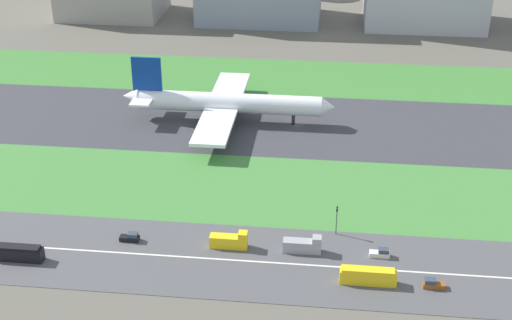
# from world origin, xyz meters

# --- Properties ---
(ground_plane) EXTENTS (800.00, 800.00, 0.00)m
(ground_plane) POSITION_xyz_m (0.00, 0.00, 0.00)
(ground_plane) COLOR #5B564C
(runway) EXTENTS (280.00, 46.00, 0.10)m
(runway) POSITION_xyz_m (0.00, 0.00, 0.05)
(runway) COLOR #38383D
(runway) RESTS_ON ground_plane
(grass_median_north) EXTENTS (280.00, 36.00, 0.10)m
(grass_median_north) POSITION_xyz_m (0.00, 41.00, 0.05)
(grass_median_north) COLOR #3D7A33
(grass_median_north) RESTS_ON ground_plane
(grass_median_south) EXTENTS (280.00, 36.00, 0.10)m
(grass_median_south) POSITION_xyz_m (0.00, -41.00, 0.05)
(grass_median_south) COLOR #427F38
(grass_median_south) RESTS_ON ground_plane
(highway) EXTENTS (280.00, 28.00, 0.10)m
(highway) POSITION_xyz_m (0.00, -73.00, 0.05)
(highway) COLOR #4C4C4F
(highway) RESTS_ON ground_plane
(highway_centerline) EXTENTS (266.00, 0.50, 0.01)m
(highway_centerline) POSITION_xyz_m (0.00, -73.00, 0.11)
(highway_centerline) COLOR silver
(highway_centerline) RESTS_ON highway
(airliner) EXTENTS (65.00, 56.00, 19.70)m
(airliner) POSITION_xyz_m (-22.20, 0.00, 6.23)
(airliner) COLOR white
(airliner) RESTS_ON runway
(bus_1) EXTENTS (11.60, 2.50, 3.50)m
(bus_1) POSITION_xyz_m (19.62, -78.00, 1.82)
(bus_1) COLOR yellow
(bus_1) RESTS_ON highway
(truck_2) EXTENTS (8.40, 2.50, 4.00)m
(truck_2) POSITION_xyz_m (-10.49, -68.00, 1.67)
(truck_2) COLOR yellow
(truck_2) RESTS_ON highway
(car_6) EXTENTS (4.40, 1.80, 2.00)m
(car_6) POSITION_xyz_m (22.64, -68.00, 0.92)
(car_6) COLOR silver
(car_6) RESTS_ON highway
(truck_1) EXTENTS (8.40, 2.50, 4.00)m
(truck_1) POSITION_xyz_m (5.81, -68.00, 1.67)
(truck_1) COLOR #99999E
(truck_1) RESTS_ON highway
(car_4) EXTENTS (4.40, 1.80, 2.00)m
(car_4) POSITION_xyz_m (-33.16, -68.00, 0.92)
(car_4) COLOR black
(car_4) RESTS_ON highway
(bus_0) EXTENTS (11.60, 2.50, 3.50)m
(bus_0) POSITION_xyz_m (-55.52, -78.00, 1.82)
(bus_0) COLOR black
(bus_0) RESTS_ON highway
(car_5) EXTENTS (4.40, 1.80, 2.00)m
(car_5) POSITION_xyz_m (32.79, -78.00, 0.92)
(car_5) COLOR brown
(car_5) RESTS_ON highway
(traffic_light) EXTENTS (0.36, 0.50, 7.20)m
(traffic_light) POSITION_xyz_m (12.84, -60.01, 4.29)
(traffic_light) COLOR #4C4C51
(traffic_light) RESTS_ON highway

